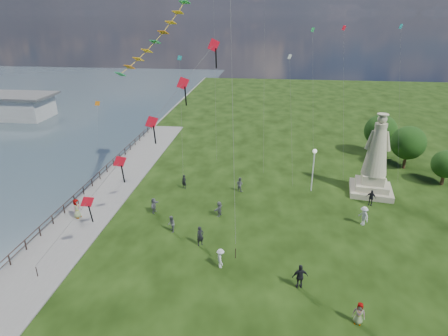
# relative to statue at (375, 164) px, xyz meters

# --- Properties ---
(waterfront) EXTENTS (200.00, 200.00, 1.51)m
(waterfront) POSITION_rel_statue_xyz_m (-28.98, -7.25, -3.31)
(waterfront) COLOR #2D3D44
(waterfront) RESTS_ON ground
(statue) EXTENTS (4.84, 4.84, 8.59)m
(statue) POSITION_rel_statue_xyz_m (0.00, 0.00, 0.00)
(statue) COLOR tan
(statue) RESTS_ON ground
(lamppost) EXTENTS (0.44, 0.44, 4.75)m
(lamppost) POSITION_rel_statue_xyz_m (-6.25, -0.31, 0.19)
(lamppost) COLOR silver
(lamppost) RESTS_ON ground
(tree_row) EXTENTS (8.37, 12.58, 5.50)m
(tree_row) POSITION_rel_statue_xyz_m (5.25, 8.68, -0.04)
(tree_row) COLOR #382314
(tree_row) RESTS_ON ground
(person_0) EXTENTS (0.75, 0.70, 1.71)m
(person_0) POSITION_rel_statue_xyz_m (-16.28, -11.79, -2.39)
(person_0) COLOR black
(person_0) RESTS_ON ground
(person_1) EXTENTS (0.70, 0.86, 1.53)m
(person_1) POSITION_rel_statue_xyz_m (-19.12, -10.11, -2.48)
(person_1) COLOR #595960
(person_1) RESTS_ON ground
(person_2) EXTENTS (0.82, 1.13, 1.57)m
(person_2) POSITION_rel_statue_xyz_m (-14.26, -14.47, -2.46)
(person_2) COLOR silver
(person_2) RESTS_ON ground
(person_3) EXTENTS (1.20, 0.79, 1.88)m
(person_3) POSITION_rel_statue_xyz_m (-8.52, -16.08, -2.30)
(person_3) COLOR black
(person_3) RESTS_ON ground
(person_4) EXTENTS (0.84, 0.63, 1.53)m
(person_4) POSITION_rel_statue_xyz_m (-5.16, -18.94, -2.48)
(person_4) COLOR #595960
(person_4) RESTS_ON ground
(person_5) EXTENTS (0.77, 1.47, 1.52)m
(person_5) POSITION_rel_statue_xyz_m (-21.64, -6.92, -2.48)
(person_5) COLOR #595960
(person_5) RESTS_ON ground
(person_6) EXTENTS (0.67, 0.56, 1.57)m
(person_6) POSITION_rel_statue_xyz_m (-19.94, -1.33, -2.46)
(person_6) COLOR black
(person_6) RESTS_ON ground
(person_7) EXTENTS (0.89, 0.78, 1.56)m
(person_7) POSITION_rel_statue_xyz_m (-13.89, -1.26, -2.46)
(person_7) COLOR #595960
(person_7) RESTS_ON ground
(person_8) EXTENTS (1.07, 1.31, 1.81)m
(person_8) POSITION_rel_statue_xyz_m (-2.29, -6.88, -2.34)
(person_8) COLOR silver
(person_8) RESTS_ON ground
(person_9) EXTENTS (1.06, 0.83, 1.62)m
(person_9) POSITION_rel_statue_xyz_m (-0.70, -2.87, -2.43)
(person_9) COLOR black
(person_9) RESTS_ON ground
(person_10) EXTENTS (0.76, 1.02, 1.86)m
(person_10) POSITION_rel_statue_xyz_m (-28.37, -8.85, -2.31)
(person_10) COLOR #595960
(person_10) RESTS_ON ground
(person_11) EXTENTS (1.03, 1.49, 1.48)m
(person_11) POSITION_rel_statue_xyz_m (-15.37, -6.81, -2.50)
(person_11) COLOR #595960
(person_11) RESTS_ON ground
(red_kite_train) EXTENTS (12.19, 9.35, 16.00)m
(red_kite_train) POSITION_rel_statue_xyz_m (-19.93, -11.66, 6.62)
(red_kite_train) COLOR black
(red_kite_train) RESTS_ON ground
(small_kites) EXTENTS (33.49, 17.27, 28.33)m
(small_kites) POSITION_rel_statue_xyz_m (-11.88, 6.97, 10.98)
(small_kites) COLOR teal
(small_kites) RESTS_ON ground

